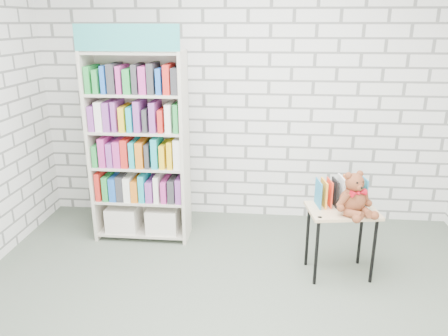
{
  "coord_description": "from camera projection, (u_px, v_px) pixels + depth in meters",
  "views": [
    {
      "loc": [
        0.2,
        -2.69,
        2.13
      ],
      "look_at": [
        -0.15,
        0.95,
        0.91
      ],
      "focal_mm": 35.0,
      "sensor_mm": 36.0,
      "label": 1
    }
  ],
  "objects": [
    {
      "name": "room_shell",
      "position": [
        233.0,
        82.0,
        2.67
      ],
      "size": [
        4.52,
        4.02,
        2.81
      ],
      "color": "silver",
      "rests_on": "ground"
    },
    {
      "name": "ground",
      "position": [
        232.0,
        325.0,
        3.23
      ],
      "size": [
        4.5,
        4.5,
        0.0
      ],
      "primitive_type": "plane",
      "color": "#4E594B",
      "rests_on": "ground"
    },
    {
      "name": "teddy_bear",
      "position": [
        355.0,
        197.0,
        3.58
      ],
      "size": [
        0.34,
        0.33,
        0.36
      ],
      "color": "brown",
      "rests_on": "display_table"
    },
    {
      "name": "bookshelf",
      "position": [
        139.0,
        147.0,
        4.3
      ],
      "size": [
        0.94,
        0.37,
        2.12
      ],
      "color": "beige",
      "rests_on": "ground"
    },
    {
      "name": "display_table",
      "position": [
        342.0,
        219.0,
        3.74
      ],
      "size": [
        0.63,
        0.48,
        0.62
      ],
      "color": "tan",
      "rests_on": "ground"
    },
    {
      "name": "table_books",
      "position": [
        340.0,
        192.0,
        3.76
      ],
      "size": [
        0.43,
        0.24,
        0.24
      ],
      "color": "teal",
      "rests_on": "display_table"
    }
  ]
}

